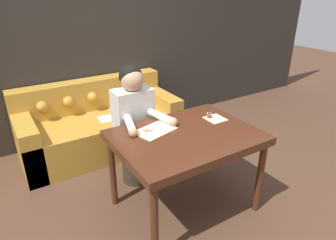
{
  "coord_description": "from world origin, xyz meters",
  "views": [
    {
      "loc": [
        -1.19,
        -1.85,
        1.91
      ],
      "look_at": [
        0.02,
        0.1,
        0.86
      ],
      "focal_mm": 32.0,
      "sensor_mm": 36.0,
      "label": 1
    }
  ],
  "objects_px": {
    "thread_spool": "(209,115)",
    "dining_table": "(186,142)",
    "person": "(134,126)",
    "scissors": "(150,131)",
    "couch": "(100,126)"
  },
  "relations": [
    {
      "from": "thread_spool",
      "to": "dining_table",
      "type": "bearing_deg",
      "value": -156.74
    },
    {
      "from": "person",
      "to": "scissors",
      "type": "distance_m",
      "value": 0.42
    },
    {
      "from": "dining_table",
      "to": "scissors",
      "type": "height_order",
      "value": "scissors"
    },
    {
      "from": "dining_table",
      "to": "scissors",
      "type": "relative_size",
      "value": 6.47
    },
    {
      "from": "couch",
      "to": "person",
      "type": "distance_m",
      "value": 0.94
    },
    {
      "from": "scissors",
      "to": "thread_spool",
      "type": "height_order",
      "value": "thread_spool"
    },
    {
      "from": "dining_table",
      "to": "thread_spool",
      "type": "height_order",
      "value": "thread_spool"
    },
    {
      "from": "scissors",
      "to": "couch",
      "type": "bearing_deg",
      "value": 91.15
    },
    {
      "from": "person",
      "to": "thread_spool",
      "type": "height_order",
      "value": "person"
    },
    {
      "from": "scissors",
      "to": "thread_spool",
      "type": "relative_size",
      "value": 4.08
    },
    {
      "from": "dining_table",
      "to": "scissors",
      "type": "bearing_deg",
      "value": 138.5
    },
    {
      "from": "couch",
      "to": "thread_spool",
      "type": "bearing_deg",
      "value": -64.39
    },
    {
      "from": "dining_table",
      "to": "couch",
      "type": "distance_m",
      "value": 1.55
    },
    {
      "from": "person",
      "to": "scissors",
      "type": "xyz_separation_m",
      "value": [
        -0.04,
        -0.4,
        0.12
      ]
    },
    {
      "from": "couch",
      "to": "scissors",
      "type": "distance_m",
      "value": 1.36
    }
  ]
}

